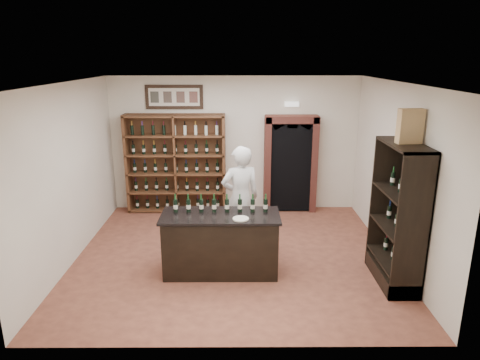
# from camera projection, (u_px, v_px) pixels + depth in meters

# --- Properties ---
(floor) EXTENTS (5.50, 5.50, 0.00)m
(floor) POSITION_uv_depth(u_px,v_px,m) (234.00, 255.00, 7.60)
(floor) COLOR brown
(floor) RESTS_ON ground
(ceiling) EXTENTS (5.50, 5.50, 0.00)m
(ceiling) POSITION_uv_depth(u_px,v_px,m) (233.00, 83.00, 6.76)
(ceiling) COLOR white
(ceiling) RESTS_ON wall_back
(wall_back) EXTENTS (5.50, 0.04, 3.00)m
(wall_back) POSITION_uv_depth(u_px,v_px,m) (234.00, 144.00, 9.58)
(wall_back) COLOR silver
(wall_back) RESTS_ON ground
(wall_left) EXTENTS (0.04, 5.00, 3.00)m
(wall_left) POSITION_uv_depth(u_px,v_px,m) (70.00, 174.00, 7.17)
(wall_left) COLOR silver
(wall_left) RESTS_ON ground
(wall_right) EXTENTS (0.04, 5.00, 3.00)m
(wall_right) POSITION_uv_depth(u_px,v_px,m) (396.00, 174.00, 7.19)
(wall_right) COLOR silver
(wall_right) RESTS_ON ground
(wine_shelf) EXTENTS (2.20, 0.38, 2.20)m
(wine_shelf) POSITION_uv_depth(u_px,v_px,m) (176.00, 163.00, 9.53)
(wine_shelf) COLOR brown
(wine_shelf) RESTS_ON ground
(framed_picture) EXTENTS (1.25, 0.04, 0.52)m
(framed_picture) POSITION_uv_depth(u_px,v_px,m) (174.00, 97.00, 9.25)
(framed_picture) COLOR black
(framed_picture) RESTS_ON wall_back
(arched_doorway) EXTENTS (1.17, 0.35, 2.17)m
(arched_doorway) POSITION_uv_depth(u_px,v_px,m) (290.00, 162.00, 9.52)
(arched_doorway) COLOR black
(arched_doorway) RESTS_ON ground
(emergency_light) EXTENTS (0.30, 0.10, 0.10)m
(emergency_light) POSITION_uv_depth(u_px,v_px,m) (292.00, 104.00, 9.26)
(emergency_light) COLOR white
(emergency_light) RESTS_ON wall_back
(tasting_counter) EXTENTS (1.88, 0.78, 1.00)m
(tasting_counter) POSITION_uv_depth(u_px,v_px,m) (221.00, 244.00, 6.89)
(tasting_counter) COLOR black
(tasting_counter) RESTS_ON ground
(counter_bottle_0) EXTENTS (0.07, 0.07, 0.30)m
(counter_bottle_0) POSITION_uv_depth(u_px,v_px,m) (176.00, 206.00, 6.83)
(counter_bottle_0) COLOR black
(counter_bottle_0) RESTS_ON tasting_counter
(counter_bottle_1) EXTENTS (0.07, 0.07, 0.30)m
(counter_bottle_1) POSITION_uv_depth(u_px,v_px,m) (188.00, 206.00, 6.83)
(counter_bottle_1) COLOR black
(counter_bottle_1) RESTS_ON tasting_counter
(counter_bottle_2) EXTENTS (0.07, 0.07, 0.30)m
(counter_bottle_2) POSITION_uv_depth(u_px,v_px,m) (201.00, 206.00, 6.83)
(counter_bottle_2) COLOR black
(counter_bottle_2) RESTS_ON tasting_counter
(counter_bottle_3) EXTENTS (0.07, 0.07, 0.30)m
(counter_bottle_3) POSITION_uv_depth(u_px,v_px,m) (214.00, 206.00, 6.83)
(counter_bottle_3) COLOR black
(counter_bottle_3) RESTS_ON tasting_counter
(counter_bottle_4) EXTENTS (0.07, 0.07, 0.30)m
(counter_bottle_4) POSITION_uv_depth(u_px,v_px,m) (227.00, 205.00, 6.83)
(counter_bottle_4) COLOR black
(counter_bottle_4) RESTS_ON tasting_counter
(counter_bottle_5) EXTENTS (0.07, 0.07, 0.30)m
(counter_bottle_5) POSITION_uv_depth(u_px,v_px,m) (240.00, 205.00, 6.83)
(counter_bottle_5) COLOR black
(counter_bottle_5) RESTS_ON tasting_counter
(counter_bottle_6) EXTENTS (0.07, 0.07, 0.30)m
(counter_bottle_6) POSITION_uv_depth(u_px,v_px,m) (253.00, 205.00, 6.83)
(counter_bottle_6) COLOR black
(counter_bottle_6) RESTS_ON tasting_counter
(counter_bottle_7) EXTENTS (0.07, 0.07, 0.30)m
(counter_bottle_7) POSITION_uv_depth(u_px,v_px,m) (266.00, 205.00, 6.83)
(counter_bottle_7) COLOR black
(counter_bottle_7) RESTS_ON tasting_counter
(side_cabinet) EXTENTS (0.48, 1.20, 2.20)m
(side_cabinet) POSITION_uv_depth(u_px,v_px,m) (398.00, 236.00, 6.54)
(side_cabinet) COLOR black
(side_cabinet) RESTS_ON ground
(shopkeeper) EXTENTS (0.79, 0.61, 1.91)m
(shopkeeper) POSITION_uv_depth(u_px,v_px,m) (240.00, 198.00, 7.67)
(shopkeeper) COLOR silver
(shopkeeper) RESTS_ON ground
(plate) EXTENTS (0.25, 0.25, 0.02)m
(plate) POSITION_uv_depth(u_px,v_px,m) (241.00, 219.00, 6.54)
(plate) COLOR beige
(plate) RESTS_ON tasting_counter
(wine_crate) EXTENTS (0.36, 0.18, 0.50)m
(wine_crate) POSITION_uv_depth(u_px,v_px,m) (410.00, 126.00, 6.07)
(wine_crate) COLOR tan
(wine_crate) RESTS_ON side_cabinet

